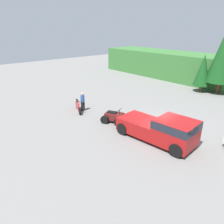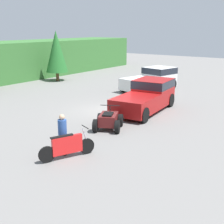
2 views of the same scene
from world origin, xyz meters
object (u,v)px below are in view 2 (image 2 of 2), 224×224
Objects in this scene: quad_atv at (108,120)px; rider_person at (63,133)px; pickup_truck_red at (147,95)px; pickup_truck_second at (153,78)px; dirt_bike at (67,146)px.

quad_atv is 3.90m from rider_person.
pickup_truck_red reaches higher than rider_person.
quad_atv is at bearing 177.83° from pickup_truck_red.
pickup_truck_second is 15.04m from rider_person.
quad_atv is at bearing 35.73° from dirt_bike.
pickup_truck_red is 2.51× the size of quad_atv.
pickup_truck_red is 8.71m from dirt_bike.
pickup_truck_second is at bearing -9.28° from quad_atv.
pickup_truck_second reaches higher than dirt_bike.
pickup_truck_red is at bearing -22.48° from quad_atv.
pickup_truck_red reaches higher than quad_atv.
dirt_bike is (-14.75, -4.14, -0.48)m from pickup_truck_second.
rider_person reaches higher than quad_atv.
rider_person is at bearing -153.99° from pickup_truck_second.
dirt_bike is 1.29× the size of rider_person.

